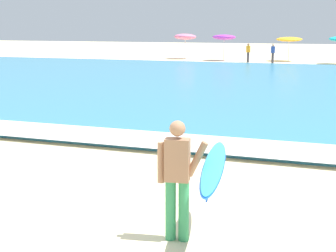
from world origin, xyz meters
TOP-DOWN VIEW (x-y plane):
  - ground_plane at (0.00, 0.00)m, footprint 160.00×160.00m
  - sea at (0.00, 18.07)m, footprint 120.00×28.00m
  - surf_foam at (0.00, 4.67)m, footprint 120.00×1.77m
  - surfer_with_board at (1.87, -0.44)m, footprint 1.09×2.31m
  - beach_umbrella_0 at (-9.69, 36.79)m, footprint 2.03×2.05m
  - beach_umbrella_1 at (-5.79, 35.71)m, footprint 2.05×2.07m
  - beach_umbrella_2 at (-0.32, 36.79)m, footprint 2.21×2.23m
  - beachgoer_near_row_left at (-1.30, 33.84)m, footprint 0.32×0.20m
  - beachgoer_near_row_right at (-3.38, 34.22)m, footprint 0.32×0.20m

SIDE VIEW (x-z plane):
  - ground_plane at x=0.00m, z-range 0.00..0.00m
  - sea at x=0.00m, z-range 0.00..0.14m
  - surf_foam at x=0.00m, z-range 0.14..0.15m
  - beachgoer_near_row_left at x=-1.30m, z-range 0.05..1.63m
  - beachgoer_near_row_right at x=-3.38m, z-range 0.05..1.63m
  - surfer_with_board at x=1.87m, z-range 0.16..1.89m
  - beach_umbrella_2 at x=-0.32m, z-range 0.82..2.93m
  - beach_umbrella_0 at x=-9.69m, z-range 0.86..3.20m
  - beach_umbrella_1 at x=-5.79m, z-range 0.88..3.19m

